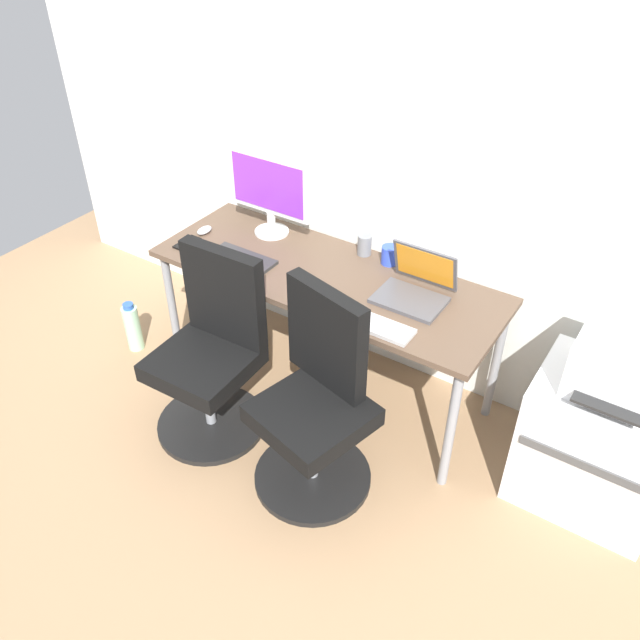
{
  "coord_description": "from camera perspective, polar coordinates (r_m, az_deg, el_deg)",
  "views": [
    {
      "loc": [
        1.42,
        -2.21,
        2.41
      ],
      "look_at": [
        0.0,
        -0.05,
        0.46
      ],
      "focal_mm": 36.51,
      "sensor_mm": 36.0,
      "label": 1
    }
  ],
  "objects": [
    {
      "name": "ground_plane",
      "position": [
        3.56,
        0.44,
        -5.55
      ],
      "size": [
        5.28,
        5.28,
        0.0
      ],
      "primitive_type": "plane",
      "color": "#9E7A56"
    },
    {
      "name": "back_wall",
      "position": [
        3.16,
        4.63,
        16.38
      ],
      "size": [
        4.4,
        0.04,
        2.6
      ],
      "primitive_type": "cube",
      "color": "silver",
      "rests_on": "ground"
    },
    {
      "name": "desk",
      "position": [
        3.16,
        0.5,
        3.13
      ],
      "size": [
        1.73,
        0.63,
        0.71
      ],
      "color": "brown",
      "rests_on": "ground"
    },
    {
      "name": "office_chair_left",
      "position": [
        3.13,
        -9.43,
        -3.01
      ],
      "size": [
        0.54,
        0.54,
        0.94
      ],
      "color": "black",
      "rests_on": "ground"
    },
    {
      "name": "office_chair_right",
      "position": [
        2.84,
        -0.26,
        -7.35
      ],
      "size": [
        0.54,
        0.54,
        0.94
      ],
      "color": "black",
      "rests_on": "ground"
    },
    {
      "name": "side_cabinet",
      "position": [
        3.07,
        23.07,
        -9.94
      ],
      "size": [
        0.6,
        0.49,
        0.63
      ],
      "color": "silver",
      "rests_on": "ground"
    },
    {
      "name": "printer",
      "position": [
        2.79,
        25.17,
        -3.79
      ],
      "size": [
        0.38,
        0.4,
        0.24
      ],
      "color": "silver",
      "rests_on": "side_cabinet"
    },
    {
      "name": "water_bottle_on_floor",
      "position": [
        3.85,
        -16.1,
        -0.61
      ],
      "size": [
        0.09,
        0.09,
        0.31
      ],
      "color": "#A5D8B2",
      "rests_on": "ground"
    },
    {
      "name": "desktop_monitor",
      "position": [
        3.36,
        -4.45,
        11.36
      ],
      "size": [
        0.48,
        0.18,
        0.43
      ],
      "color": "silver",
      "rests_on": "desk"
    },
    {
      "name": "open_laptop",
      "position": [
        2.97,
        8.4,
        2.98
      ],
      "size": [
        0.31,
        0.28,
        0.22
      ],
      "color": "#4C4C51",
      "rests_on": "desk"
    },
    {
      "name": "keyboard_by_monitor",
      "position": [
        3.25,
        -6.71,
        5.45
      ],
      "size": [
        0.34,
        0.12,
        0.02
      ],
      "primitive_type": "cube",
      "color": "#2D2D2D",
      "rests_on": "desk"
    },
    {
      "name": "keyboard_by_laptop",
      "position": [
        2.79,
        4.86,
        -0.44
      ],
      "size": [
        0.34,
        0.12,
        0.02
      ],
      "primitive_type": "cube",
      "color": "#B7B7B7",
      "rests_on": "desk"
    },
    {
      "name": "mouse_by_monitor",
      "position": [
        3.51,
        -10.1,
        7.76
      ],
      "size": [
        0.06,
        0.1,
        0.03
      ],
      "primitive_type": "ellipsoid",
      "color": "#B7B7B7",
      "rests_on": "desk"
    },
    {
      "name": "mouse_by_laptop",
      "position": [
        3.32,
        -10.88,
        5.92
      ],
      "size": [
        0.06,
        0.1,
        0.03
      ],
      "primitive_type": "ellipsoid",
      "color": "silver",
      "rests_on": "desk"
    },
    {
      "name": "coffee_mug",
      "position": [
        3.2,
        6.11,
        5.68
      ],
      "size": [
        0.08,
        0.08,
        0.09
      ],
      "primitive_type": "cylinder",
      "color": "blue",
      "rests_on": "desk"
    },
    {
      "name": "pen_cup",
      "position": [
        3.26,
        3.92,
        6.59
      ],
      "size": [
        0.07,
        0.07,
        0.1
      ],
      "primitive_type": "cylinder",
      "color": "slate",
      "rests_on": "desk"
    },
    {
      "name": "phone_near_laptop",
      "position": [
        2.96,
        0.32,
        2.09
      ],
      "size": [
        0.07,
        0.14,
        0.01
      ],
      "primitive_type": "cube",
      "color": "black",
      "rests_on": "desk"
    },
    {
      "name": "phone_near_monitor",
      "position": [
        3.43,
        -11.56,
        6.63
      ],
      "size": [
        0.07,
        0.14,
        0.01
      ],
      "primitive_type": "cube",
      "color": "black",
      "rests_on": "desk"
    }
  ]
}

